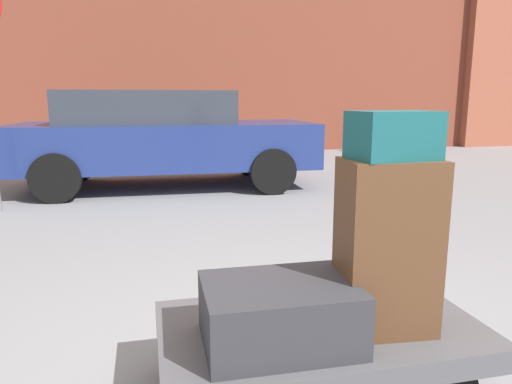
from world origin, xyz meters
name	(u,v)px	position (x,y,z in m)	size (l,w,h in m)	color
luggage_cart	(319,338)	(0.00, 0.00, 0.27)	(1.38, 0.78, 0.34)	#4C4C51
suitcase_brown_front_right	(387,247)	(0.24, -0.10, 0.70)	(0.38, 0.26, 0.72)	#51331E
suitcase_charcoal_rear_right	(280,313)	(-0.22, -0.12, 0.46)	(0.60, 0.43, 0.25)	#2D2D33
duffel_bag_teal_topmost_pile	(393,135)	(0.24, -0.10, 1.15)	(0.32, 0.22, 0.19)	#144C51
parked_car	(162,136)	(-0.45, 5.35, 0.76)	(4.35, 2.03, 1.42)	navy
bicycle_leaning	(392,138)	(5.30, 8.87, 0.37)	(1.65, 0.72, 0.96)	black
bollard_kerb_near	(309,147)	(2.58, 7.36, 0.34)	(0.23, 0.23, 0.68)	#383838
bollard_kerb_mid	(375,146)	(4.06, 7.36, 0.34)	(0.23, 0.23, 0.68)	#383838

